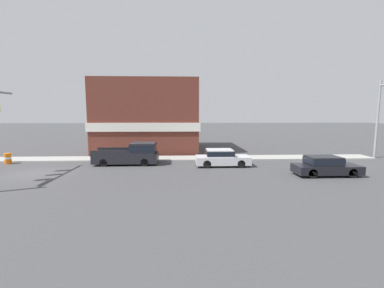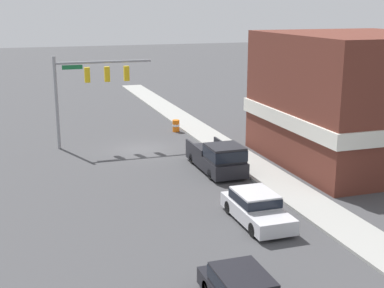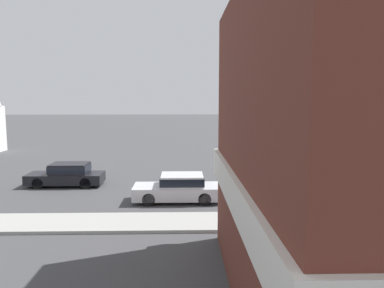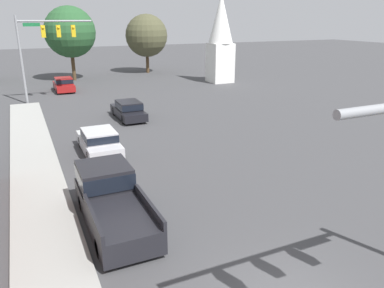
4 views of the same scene
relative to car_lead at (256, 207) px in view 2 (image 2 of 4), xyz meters
The scene contains 7 objects.
ground_plane 14.59m from the car_lead, 81.52° to the right, with size 200.00×200.00×0.00m, color #424244.
sidewalk_curb 14.86m from the car_lead, 103.85° to the right, with size 2.40×60.00×0.14m.
near_signal_assembly 17.75m from the car_lead, 72.36° to the right, with size 6.88×0.49×6.50m.
car_lead is the anchor object (origin of this frame).
pickup_truck_parked 7.79m from the car_lead, 98.20° to the right, with size 2.08×5.54×1.92m.
construction_barrel 18.96m from the car_lead, 95.30° to the right, with size 0.58×0.58×0.95m.
corner_brick_building 13.03m from the car_lead, 144.69° to the right, with size 10.40×11.78×8.20m.
Camera 2 is at (8.06, 35.65, 9.87)m, focal length 50.00 mm.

